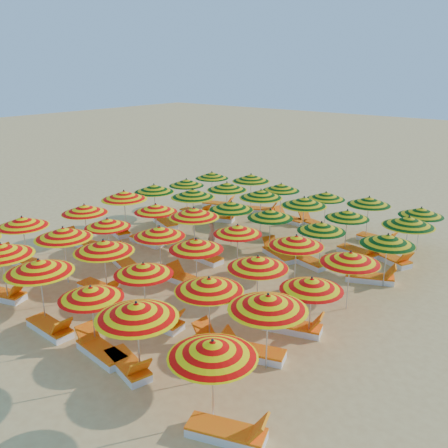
{
  "coord_description": "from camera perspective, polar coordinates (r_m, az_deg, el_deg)",
  "views": [
    {
      "loc": [
        11.61,
        -13.86,
        7.59
      ],
      "look_at": [
        0.0,
        0.5,
        1.6
      ],
      "focal_mm": 40.0,
      "sensor_mm": 36.0,
      "label": 1
    }
  ],
  "objects": [
    {
      "name": "umbrella_33",
      "position": [
        21.85,
        9.14,
        2.55
      ],
      "size": [
        2.06,
        2.06,
        2.12
      ],
      "color": "silver",
      "rests_on": "ground"
    },
    {
      "name": "umbrella_21",
      "position": [
        18.48,
        1.57,
        -0.64
      ],
      "size": [
        2.01,
        2.01,
        1.92
      ],
      "color": "silver",
      "rests_on": "ground"
    },
    {
      "name": "lounger_29",
      "position": [
        24.53,
        10.15,
        0.03
      ],
      "size": [
        1.83,
        1.05,
        0.69
      ],
      "rotation": [
        0.0,
        0.0,
        2.85
      ],
      "color": "white",
      "rests_on": "ground"
    },
    {
      "name": "lounger_18",
      "position": [
        24.55,
        -6.77,
        0.21
      ],
      "size": [
        1.83,
        1.15,
        0.69
      ],
      "rotation": [
        0.0,
        0.0,
        2.79
      ],
      "color": "white",
      "rests_on": "ground"
    },
    {
      "name": "lounger_17",
      "position": [
        20.13,
        -2.39,
        -3.72
      ],
      "size": [
        1.78,
        0.76,
        0.69
      ],
      "rotation": [
        0.0,
        0.0,
        3.04
      ],
      "color": "white",
      "rests_on": "ground"
    },
    {
      "name": "umbrella_1",
      "position": [
        17.42,
        -24.13,
        -2.69
      ],
      "size": [
        2.39,
        2.39,
        2.17
      ],
      "color": "silver",
      "rests_on": "ground"
    },
    {
      "name": "lounger_23",
      "position": [
        25.1,
        -0.67,
        0.74
      ],
      "size": [
        1.83,
        1.12,
        0.69
      ],
      "rotation": [
        0.0,
        0.0,
        0.34
      ],
      "color": "white",
      "rests_on": "ground"
    },
    {
      "name": "lounger_12",
      "position": [
        20.09,
        -11.52,
        -4.13
      ],
      "size": [
        1.83,
        1.14,
        0.69
      ],
      "rotation": [
        0.0,
        0.0,
        2.79
      ],
      "color": "white",
      "rests_on": "ground"
    },
    {
      "name": "lounger_27",
      "position": [
        26.51,
        4.38,
        1.63
      ],
      "size": [
        1.82,
        1.25,
        0.69
      ],
      "rotation": [
        0.0,
        0.0,
        0.43
      ],
      "color": "white",
      "rests_on": "ground"
    },
    {
      "name": "umbrella_38",
      "position": [
        24.85,
        6.53,
        4.2
      ],
      "size": [
        2.03,
        2.03,
        1.96
      ],
      "color": "silver",
      "rests_on": "ground"
    },
    {
      "name": "umbrella_28",
      "position": [
        19.1,
        11.08,
        -0.32
      ],
      "size": [
        2.24,
        2.24,
        1.94
      ],
      "color": "silver",
      "rests_on": "ground"
    },
    {
      "name": "lounger_15",
      "position": [
        23.64,
        -12.04,
        -0.77
      ],
      "size": [
        1.83,
        1.07,
        0.69
      ],
      "rotation": [
        0.0,
        0.0,
        -0.3
      ],
      "color": "white",
      "rests_on": "ground"
    },
    {
      "name": "umbrella_14",
      "position": [
        18.16,
        -7.4,
        -0.86
      ],
      "size": [
        2.33,
        2.33,
        2.01
      ],
      "color": "silver",
      "rests_on": "ground"
    },
    {
      "name": "umbrella_5",
      "position": [
        10.85,
        -1.31,
        -14.11
      ],
      "size": [
        2.4,
        2.4,
        2.08
      ],
      "color": "silver",
      "rests_on": "ground"
    },
    {
      "name": "lounger_6",
      "position": [
        21.42,
        -22.49,
        -3.78
      ],
      "size": [
        1.81,
        0.88,
        0.69
      ],
      "rotation": [
        0.0,
        0.0,
        3.32
      ],
      "color": "white",
      "rests_on": "ground"
    },
    {
      "name": "lounger_13",
      "position": [
        18.0,
        -4.04,
        -6.47
      ],
      "size": [
        1.74,
        0.6,
        0.69
      ],
      "rotation": [
        0.0,
        0.0,
        3.15
      ],
      "color": "white",
      "rests_on": "ground"
    },
    {
      "name": "umbrella_41",
      "position": [
        22.19,
        21.62,
        1.31
      ],
      "size": [
        2.18,
        2.18,
        1.94
      ],
      "color": "silver",
      "rests_on": "ground"
    },
    {
      "name": "umbrella_34",
      "position": [
        20.98,
        13.91,
        1.08
      ],
      "size": [
        1.87,
        1.87,
        1.91
      ],
      "color": "silver",
      "rests_on": "ground"
    },
    {
      "name": "umbrella_13",
      "position": [
        19.84,
        -13.18,
        0.12
      ],
      "size": [
        2.21,
        2.21,
        1.9
      ],
      "color": "silver",
      "rests_on": "ground"
    },
    {
      "name": "lounger_24",
      "position": [
        21.28,
        15.11,
        -3.14
      ],
      "size": [
        1.81,
        0.91,
        0.69
      ],
      "rotation": [
        0.0,
        0.0,
        -0.2
      ],
      "color": "white",
      "rests_on": "ground"
    },
    {
      "name": "umbrella_10",
      "position": [
        13.75,
        -1.72,
        -6.91
      ],
      "size": [
        2.46,
        2.46,
        2.05
      ],
      "color": "silver",
      "rests_on": "ground"
    },
    {
      "name": "umbrella_4",
      "position": [
        12.33,
        -9.97,
        -9.73
      ],
      "size": [
        2.58,
        2.58,
        2.17
      ],
      "color": "silver",
      "rests_on": "ground"
    },
    {
      "name": "lounger_30",
      "position": [
        23.03,
        17.14,
        -1.7
      ],
      "size": [
        1.78,
        0.75,
        0.69
      ],
      "rotation": [
        0.0,
        0.0,
        -0.1
      ],
      "color": "white",
      "rests_on": "ground"
    },
    {
      "name": "umbrella_35",
      "position": [
        20.17,
        20.36,
        0.28
      ],
      "size": [
        2.11,
        2.11,
        2.1
      ],
      "color": "silver",
      "rests_on": "ground"
    },
    {
      "name": "umbrella_20",
      "position": [
        19.91,
        -3.46,
        1.31
      ],
      "size": [
        2.61,
        2.61,
        2.15
      ],
      "color": "silver",
      "rests_on": "ground"
    },
    {
      "name": "umbrella_7",
      "position": [
        18.38,
        -17.9,
        -0.98
      ],
      "size": [
        2.46,
        2.46,
        2.15
      ],
      "color": "silver",
      "rests_on": "ground"
    },
    {
      "name": "lounger_9",
      "position": [
        14.15,
        -0.48,
        -13.73
      ],
      "size": [
        1.77,
        0.7,
        0.69
      ],
      "rotation": [
        0.0,
        0.0,
        3.07
      ],
      "color": "white",
      "rests_on": "ground"
    },
    {
      "name": "umbrella_26",
      "position": [
        21.25,
        0.83,
        2.11
      ],
      "size": [
        2.41,
        2.41,
        2.02
      ],
      "color": "silver",
      "rests_on": "ground"
    },
    {
      "name": "lounger_25",
      "position": [
        20.94,
        18.64,
        -3.82
      ],
      "size": [
        1.82,
        1.24,
        0.69
      ],
      "rotation": [
        0.0,
        0.0,
        -0.42
      ],
      "color": "white",
      "rests_on": "ground"
    },
    {
      "name": "lounger_26",
      "position": [
        27.44,
        -0.56,
        2.24
      ],
      "size": [
        1.83,
        1.11,
        0.69
      ],
      "rotation": [
        0.0,
        0.0,
        0.33
      ],
      "color": "white",
      "rests_on": "ground"
    },
    {
      "name": "umbrella_32",
      "position": [
        22.93,
        4.25,
        3.46
      ],
      "size": [
        2.57,
        2.57,
        2.12
      ],
      "color": "silver",
      "rests_on": "ground"
    },
    {
      "name": "umbrella_6",
      "position": [
        20.42,
        -22.07,
        0.24
      ],
      "size": [
        2.2,
        2.2,
        2.08
      ],
      "color": "silver",
      "rests_on": "ground"
    },
    {
      "name": "umbrella_19",
      "position": [
        21.35,
        -7.82,
        1.82
      ],
      "size": [
        2.1,
        2.1,
        1.94
      ],
      "color": "silver",
      "rests_on": "ground"
    },
    {
      "name": "umbrella_17",
      "position": [
        14.26,
        9.98,
        -6.79
      ],
      "size": [
        2.35,
        2.35,
        1.91
      ],
      "color": "silver",
      "rests_on": "ground"
    },
    {
      "name": "umbrella_37",
      "position": [
        26.23,
        3.1,
        5.3
      ],
      "size": [
        2.47,
        2.47,
        2.1
      ],
      "color": "silver",
      "rests_on": "ground"
    },
    {
      "name": "lounger_11",
      "position": [
        22.56,
        -16.01,
        -2.0
      ],
      "size": [
        1.76,
        0.68,
        0.69
      ],
      "rotation": [
        0.0,
        0.0,
        3.2
      ],
      "color": "white",
      "rests_on": "ground"
    },
    {
      "name": "umbrella_11",
      "position": [
        12.61,
        5.04,
        -8.89
      ],
      "size": [
        2.41,
        2.41,
        2.16
      ],
      "color": "silver",
      "rests_on": "ground"
    },
    {
      "name": "lounger_3",
      "position": [
        14.33,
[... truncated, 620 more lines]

